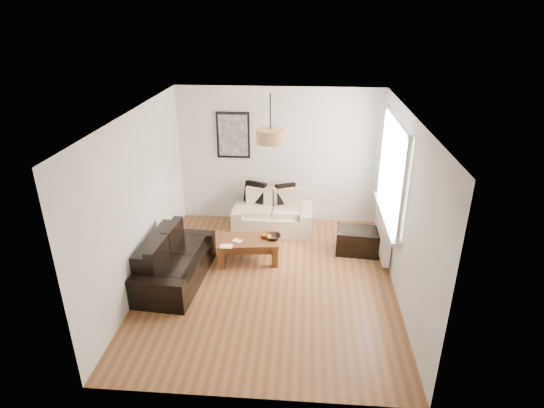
# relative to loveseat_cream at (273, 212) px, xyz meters

# --- Properties ---
(floor) EXTENTS (4.50, 4.50, 0.00)m
(floor) POSITION_rel_loveseat_cream_xyz_m (0.08, -1.78, -0.37)
(floor) COLOR brown
(floor) RESTS_ON ground
(ceiling) EXTENTS (3.80, 4.50, 0.00)m
(ceiling) POSITION_rel_loveseat_cream_xyz_m (0.08, -1.78, 2.23)
(ceiling) COLOR white
(ceiling) RESTS_ON floor
(wall_back) EXTENTS (3.80, 0.04, 2.60)m
(wall_back) POSITION_rel_loveseat_cream_xyz_m (0.08, 0.47, 0.93)
(wall_back) COLOR silver
(wall_back) RESTS_ON floor
(wall_front) EXTENTS (3.80, 0.04, 2.60)m
(wall_front) POSITION_rel_loveseat_cream_xyz_m (0.08, -4.03, 0.93)
(wall_front) COLOR silver
(wall_front) RESTS_ON floor
(wall_left) EXTENTS (0.04, 4.50, 2.60)m
(wall_left) POSITION_rel_loveseat_cream_xyz_m (-1.82, -1.78, 0.93)
(wall_left) COLOR silver
(wall_left) RESTS_ON floor
(wall_right) EXTENTS (0.04, 4.50, 2.60)m
(wall_right) POSITION_rel_loveseat_cream_xyz_m (1.98, -1.78, 0.93)
(wall_right) COLOR silver
(wall_right) RESTS_ON floor
(window_bay) EXTENTS (0.14, 1.90, 1.60)m
(window_bay) POSITION_rel_loveseat_cream_xyz_m (1.94, -0.98, 1.23)
(window_bay) COLOR white
(window_bay) RESTS_ON wall_right
(radiator) EXTENTS (0.10, 0.90, 0.52)m
(radiator) POSITION_rel_loveseat_cream_xyz_m (1.90, -0.98, 0.01)
(radiator) COLOR white
(radiator) RESTS_ON wall_right
(poster) EXTENTS (0.62, 0.04, 0.87)m
(poster) POSITION_rel_loveseat_cream_xyz_m (-0.77, 0.44, 1.33)
(poster) COLOR black
(poster) RESTS_ON wall_back
(pendant_shade) EXTENTS (0.40, 0.40, 0.20)m
(pendant_shade) POSITION_rel_loveseat_cream_xyz_m (0.08, -1.48, 1.86)
(pendant_shade) COLOR tan
(pendant_shade) RESTS_ON ceiling
(loveseat_cream) EXTENTS (1.48, 0.82, 0.73)m
(loveseat_cream) POSITION_rel_loveseat_cream_xyz_m (0.00, 0.00, 0.00)
(loveseat_cream) COLOR beige
(loveseat_cream) RESTS_ON floor
(sofa_leather) EXTENTS (0.93, 1.72, 0.72)m
(sofa_leather) POSITION_rel_loveseat_cream_xyz_m (-1.35, -1.84, -0.01)
(sofa_leather) COLOR black
(sofa_leather) RESTS_ON floor
(coffee_table) EXTENTS (1.05, 0.66, 0.41)m
(coffee_table) POSITION_rel_loveseat_cream_xyz_m (-0.32, -1.18, -0.16)
(coffee_table) COLOR brown
(coffee_table) RESTS_ON floor
(ottoman) EXTENTS (0.78, 0.54, 0.42)m
(ottoman) POSITION_rel_loveseat_cream_xyz_m (1.53, -0.75, -0.15)
(ottoman) COLOR black
(ottoman) RESTS_ON floor
(cushion_left) EXTENTS (0.42, 0.26, 0.40)m
(cushion_left) POSITION_rel_loveseat_cream_xyz_m (-0.35, 0.18, 0.31)
(cushion_left) COLOR black
(cushion_left) RESTS_ON loveseat_cream
(cushion_right) EXTENTS (0.39, 0.26, 0.38)m
(cushion_right) POSITION_rel_loveseat_cream_xyz_m (0.23, 0.18, 0.30)
(cushion_right) COLOR black
(cushion_right) RESTS_ON loveseat_cream
(fruit_bowl) EXTENTS (0.28, 0.28, 0.06)m
(fruit_bowl) POSITION_rel_loveseat_cream_xyz_m (0.09, -1.13, 0.07)
(fruit_bowl) COLOR black
(fruit_bowl) RESTS_ON coffee_table
(orange_a) EXTENTS (0.07, 0.07, 0.06)m
(orange_a) POSITION_rel_loveseat_cream_xyz_m (-0.02, -1.12, 0.08)
(orange_a) COLOR orange
(orange_a) RESTS_ON fruit_bowl
(orange_b) EXTENTS (0.11, 0.11, 0.09)m
(orange_b) POSITION_rel_loveseat_cream_xyz_m (0.02, -1.15, 0.08)
(orange_b) COLOR orange
(orange_b) RESTS_ON fruit_bowl
(orange_c) EXTENTS (0.09, 0.09, 0.07)m
(orange_c) POSITION_rel_loveseat_cream_xyz_m (-0.08, -1.13, 0.08)
(orange_c) COLOR #E04B12
(orange_c) RESTS_ON fruit_bowl
(papers) EXTENTS (0.21, 0.15, 0.01)m
(papers) POSITION_rel_loveseat_cream_xyz_m (-0.63, -1.44, 0.04)
(papers) COLOR white
(papers) RESTS_ON coffee_table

